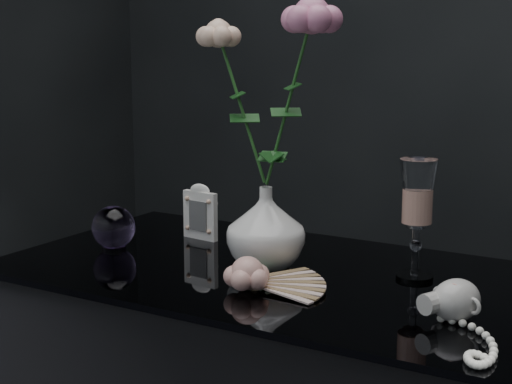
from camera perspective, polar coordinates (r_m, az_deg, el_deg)
The scene contains 8 objects.
vase at distance 1.48m, azimuth 0.72°, elevation -2.61°, with size 0.15×0.15×0.16m, color white.
wine_glass at distance 1.43m, azimuth 11.61°, elevation -1.99°, with size 0.07×0.07×0.22m, color white, non-canonical shape.
picture_frame at distance 1.70m, azimuth -4.08°, elevation -1.42°, with size 0.09×0.07×0.12m, color white, non-canonical shape.
paperweight at distance 1.65m, azimuth -10.32°, elevation -2.54°, with size 0.09×0.09×0.09m, color #9671B8, non-canonical shape.
paper_fan at distance 1.36m, azimuth -0.06°, elevation -6.60°, with size 0.25×0.19×0.03m, color beige, non-canonical shape.
loose_rose at distance 1.35m, azimuth -0.64°, elevation -5.96°, with size 0.14×0.18×0.06m, color #F6AC9F, non-canonical shape.
pearl_jar at distance 1.25m, azimuth 14.35°, elevation -7.50°, with size 0.23×0.24×0.07m, color silver, non-canonical shape.
roses at distance 1.44m, azimuth 0.98°, elevation 7.83°, with size 0.26×0.12×0.40m.
Camera 1 is at (0.69, -1.20, 1.18)m, focal length 55.00 mm.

